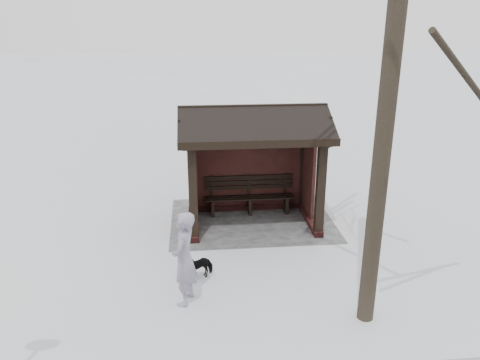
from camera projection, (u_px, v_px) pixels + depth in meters
name	position (u px, v px, depth m)	size (l,w,h in m)	color
ground	(252.00, 223.00, 12.14)	(120.00, 120.00, 0.00)	white
trampled_patch	(251.00, 220.00, 12.33)	(4.20, 3.20, 0.02)	gray
bus_shelter	(252.00, 141.00, 11.57)	(3.60, 2.40, 3.09)	#391614
pedestrian	(184.00, 259.00, 8.50)	(0.66, 0.43, 1.82)	gray
dog	(197.00, 265.00, 9.56)	(0.30, 0.65, 0.55)	black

